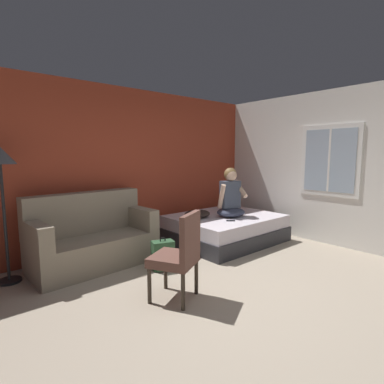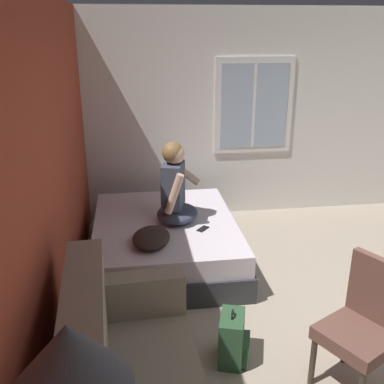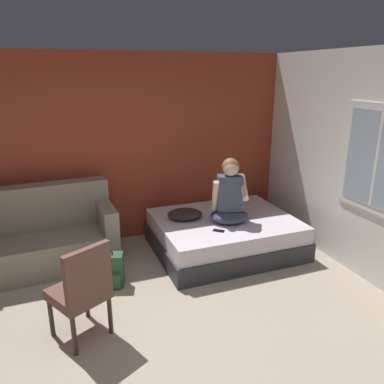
% 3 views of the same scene
% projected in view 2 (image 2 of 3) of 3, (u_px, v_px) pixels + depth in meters
% --- Properties ---
extents(wall_back_accent, '(10.84, 0.16, 2.70)m').
position_uv_depth(wall_back_accent, '(30.00, 211.00, 2.89)').
color(wall_back_accent, '#993823').
rests_on(wall_back_accent, ground).
extents(wall_side_with_window, '(0.19, 6.58, 2.70)m').
position_uv_depth(wall_side_with_window, '(280.00, 114.00, 6.02)').
color(wall_side_with_window, silver).
rests_on(wall_side_with_window, ground).
extents(bed, '(1.93, 1.56, 0.48)m').
position_uv_depth(bed, '(165.00, 241.00, 4.95)').
color(bed, '#2D2D33').
rests_on(bed, ground).
extents(side_chair, '(0.62, 0.62, 0.98)m').
position_uv_depth(side_chair, '(365.00, 323.00, 3.11)').
color(side_chair, '#382D23').
rests_on(side_chair, ground).
extents(person_seated, '(0.63, 0.57, 0.88)m').
position_uv_depth(person_seated, '(175.00, 189.00, 4.76)').
color(person_seated, '#383D51').
rests_on(person_seated, bed).
extents(backpack, '(0.34, 0.30, 0.46)m').
position_uv_depth(backpack, '(233.00, 339.00, 3.47)').
color(backpack, '#2D5133').
rests_on(backpack, ground).
extents(throw_pillow, '(0.54, 0.45, 0.14)m').
position_uv_depth(throw_pillow, '(151.00, 238.00, 4.32)').
color(throw_pillow, '#2D231E').
rests_on(throw_pillow, bed).
extents(cell_phone, '(0.15, 0.15, 0.01)m').
position_uv_depth(cell_phone, '(203.00, 229.00, 4.66)').
color(cell_phone, black).
rests_on(cell_phone, bed).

